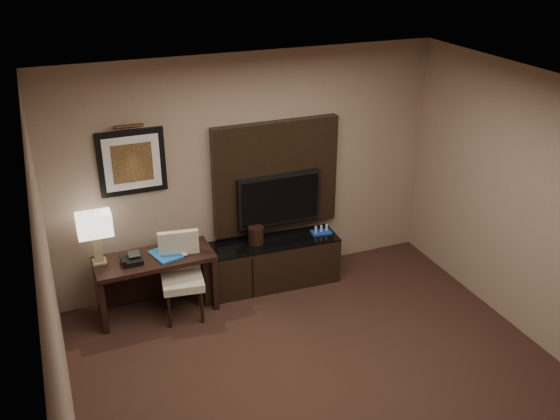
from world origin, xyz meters
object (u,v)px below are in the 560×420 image
desk (157,284)px  table_lamp (96,238)px  credenza (269,263)px  tv (279,199)px  desk_chair (182,280)px  water_bottle (191,241)px  minibar_tray (321,230)px  ice_bucket (256,235)px  desk_phone (132,258)px

desk → table_lamp: table_lamp is taller
credenza → tv: tv is taller
tv → table_lamp: (-2.07, -0.10, -0.06)m
desk → desk_chair: 0.35m
table_lamp → water_bottle: 1.00m
desk → table_lamp: 0.84m
credenza → tv: (0.19, 0.14, 0.74)m
desk → minibar_tray: bearing=-0.6°
credenza → ice_bucket: ice_bucket is taller
desk → water_bottle: 0.60m
desk_chair → water_bottle: desk_chair is taller
table_lamp → water_bottle: bearing=-4.4°
desk_chair → table_lamp: size_ratio=1.57×
desk_phone → tv: bearing=6.7°
tv → minibar_tray: bearing=-18.5°
table_lamp → minibar_tray: bearing=-1.4°
water_bottle → ice_bucket: size_ratio=0.92×
tv → water_bottle: 1.14m
credenza → water_bottle: bearing=-175.3°
desk_chair → table_lamp: (-0.80, 0.32, 0.51)m
tv → table_lamp: bearing=-177.4°
tv → desk_phone: tv is taller
water_bottle → ice_bucket: water_bottle is taller
tv → desk_phone: (-1.76, -0.23, -0.29)m
desk_phone → ice_bucket: desk_phone is taller
desk → water_bottle: size_ratio=6.73×
desk_phone → minibar_tray: size_ratio=0.91×
desk_phone → ice_bucket: size_ratio=1.06×
desk_phone → ice_bucket: bearing=4.1°
desk → tv: (1.52, 0.19, 0.68)m
credenza → water_bottle: (-0.91, -0.03, 0.48)m
minibar_tray → tv: bearing=161.5°
ice_bucket → minibar_tray: size_ratio=0.86×
desk_chair → desk_phone: bearing=167.6°
desk_chair → water_bottle: 0.44m
desk → water_bottle: (0.42, 0.02, 0.43)m
tv → ice_bucket: 0.49m
water_bottle → tv: bearing=8.9°
water_bottle → minibar_tray: bearing=0.4°
desk_phone → ice_bucket: (1.43, 0.12, -0.06)m
water_bottle → ice_bucket: (0.77, 0.06, -0.10)m
desk_chair → table_lamp: 1.00m
desk_chair → desk_phone: 0.58m
credenza → desk_phone: 1.63m
credenza → minibar_tray: size_ratio=6.94×
tv → ice_bucket: bearing=-161.6°
desk_chair → ice_bucket: bearing=25.6°
table_lamp → desk_phone: table_lamp is taller
table_lamp → desk: bearing=-9.7°
ice_bucket → minibar_tray: bearing=-3.5°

